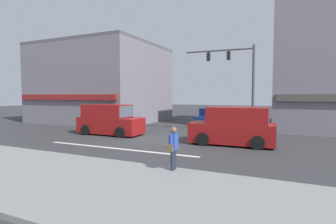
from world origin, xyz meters
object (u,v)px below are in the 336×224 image
sedan_crossing_leftbound (211,118)px  van_crossing_center (110,120)px  pedestrian_foreground_with_bag (173,147)px  utility_pole_near_left (100,84)px  traffic_light_mast (239,75)px  van_parked_curbside (234,127)px

sedan_crossing_leftbound → van_crossing_center: size_ratio=0.90×
sedan_crossing_leftbound → pedestrian_foreground_with_bag: 15.56m
utility_pole_near_left → traffic_light_mast: bearing=-2.3°
van_parked_curbside → sedan_crossing_leftbound: 9.61m
pedestrian_foreground_with_bag → sedan_crossing_leftbound: bearing=100.8°
van_crossing_center → pedestrian_foreground_with_bag: (7.87, -6.71, -0.05)m
sedan_crossing_leftbound → van_crossing_center: bearing=-120.0°
sedan_crossing_leftbound → pedestrian_foreground_with_bag: pedestrian_foreground_with_bag is taller
van_parked_curbside → pedestrian_foreground_with_bag: bearing=-97.5°
utility_pole_near_left → van_crossing_center: size_ratio=1.58×
utility_pole_near_left → pedestrian_foreground_with_bag: utility_pole_near_left is taller
sedan_crossing_leftbound → van_crossing_center: van_crossing_center is taller
utility_pole_near_left → van_parked_curbside: bearing=-19.1°
traffic_light_mast → sedan_crossing_leftbound: 6.78m
pedestrian_foreground_with_bag → van_crossing_center: bearing=139.5°
van_crossing_center → pedestrian_foreground_with_bag: bearing=-40.5°
van_parked_curbside → van_crossing_center: bearing=178.3°
van_parked_curbside → pedestrian_foreground_with_bag: size_ratio=2.79×
utility_pole_near_left → pedestrian_foreground_with_bag: bearing=-42.0°
sedan_crossing_leftbound → pedestrian_foreground_with_bag: bearing=-79.2°
pedestrian_foreground_with_bag → traffic_light_mast: bearing=88.0°
sedan_crossing_leftbound → pedestrian_foreground_with_bag: size_ratio=2.50×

